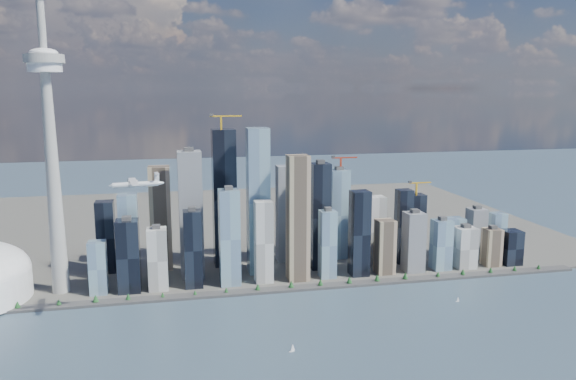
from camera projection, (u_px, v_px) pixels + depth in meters
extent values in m
plane|color=#2C3C4E|center=(294.00, 370.00, 632.38)|extent=(4000.00, 4000.00, 0.00)
cube|color=#383838|center=(259.00, 291.00, 872.58)|extent=(1100.00, 22.00, 4.00)
cube|color=#4C4C47|center=(228.00, 224.00, 1305.68)|extent=(1400.00, 900.00, 3.00)
cylinder|color=#3F2D1E|center=(52.00, 305.00, 809.67)|extent=(1.00, 1.00, 2.40)
cone|color=#1B4C22|center=(51.00, 302.00, 809.03)|extent=(7.20, 7.20, 8.00)
cylinder|color=#3F2D1E|center=(114.00, 300.00, 827.48)|extent=(1.00, 1.00, 2.40)
cone|color=#1B4C22|center=(114.00, 298.00, 826.84)|extent=(7.20, 7.20, 8.00)
cylinder|color=#3F2D1E|center=(174.00, 296.00, 845.29)|extent=(1.00, 1.00, 2.40)
cone|color=#1B4C22|center=(174.00, 293.00, 844.65)|extent=(7.20, 7.20, 8.00)
cylinder|color=#3F2D1E|center=(231.00, 291.00, 863.10)|extent=(1.00, 1.00, 2.40)
cone|color=#1B4C22|center=(231.00, 289.00, 862.46)|extent=(7.20, 7.20, 8.00)
cylinder|color=#3F2D1E|center=(286.00, 287.00, 880.92)|extent=(1.00, 1.00, 2.40)
cone|color=#1B4C22|center=(286.00, 285.00, 880.27)|extent=(7.20, 7.20, 8.00)
cylinder|color=#3F2D1E|center=(339.00, 283.00, 898.73)|extent=(1.00, 1.00, 2.40)
cone|color=#1B4C22|center=(339.00, 281.00, 898.09)|extent=(7.20, 7.20, 8.00)
cylinder|color=#3F2D1E|center=(390.00, 279.00, 916.54)|extent=(1.00, 1.00, 2.40)
cone|color=#1B4C22|center=(390.00, 277.00, 915.90)|extent=(7.20, 7.20, 8.00)
cylinder|color=#3F2D1E|center=(439.00, 276.00, 934.35)|extent=(1.00, 1.00, 2.40)
cone|color=#1B4C22|center=(439.00, 274.00, 933.71)|extent=(7.20, 7.20, 8.00)
cylinder|color=#3F2D1E|center=(486.00, 272.00, 952.16)|extent=(1.00, 1.00, 2.40)
cone|color=#1B4C22|center=(486.00, 270.00, 951.52)|extent=(7.20, 7.20, 8.00)
cylinder|color=#3F2D1E|center=(531.00, 269.00, 969.97)|extent=(1.00, 1.00, 2.40)
cone|color=#1B4C22|center=(531.00, 267.00, 969.33)|extent=(7.20, 7.20, 8.00)
cube|color=black|center=(126.00, 256.00, 859.71)|extent=(34.00, 34.00, 112.94)
cube|color=#7C9DBC|center=(127.00, 238.00, 905.08)|extent=(30.00, 30.00, 143.74)
cube|color=silver|center=(159.00, 259.00, 871.36)|extent=(30.00, 30.00, 97.54)
cube|color=tan|center=(159.00, 218.00, 965.07)|extent=(36.00, 36.00, 179.67)
cube|color=slate|center=(193.00, 215.00, 920.70)|extent=(38.00, 38.00, 210.47)
cube|color=black|center=(195.00, 249.00, 880.38)|extent=(28.00, 28.00, 123.20)
cube|color=#7C9DBC|center=(230.00, 237.00, 888.93)|extent=(32.00, 32.00, 154.00)
cube|color=black|center=(223.00, 198.00, 982.18)|extent=(40.00, 40.00, 241.27)
cube|color=#7C9DBC|center=(259.00, 201.00, 940.10)|extent=(36.00, 36.00, 246.40)
cube|color=silver|center=(264.00, 242.00, 902.07)|extent=(28.00, 28.00, 133.47)
cube|color=tan|center=(297.00, 218.00, 906.96)|extent=(34.00, 34.00, 205.34)
cube|color=slate|center=(284.00, 214.00, 1010.74)|extent=(30.00, 30.00, 174.54)
cube|color=black|center=(322.00, 216.00, 968.21)|extent=(32.00, 32.00, 184.80)
cube|color=#7C9DBC|center=(330.00, 244.00, 926.51)|extent=(26.00, 26.00, 112.94)
cube|color=black|center=(359.00, 233.00, 934.03)|extent=(30.00, 30.00, 143.74)
cube|color=#7C9DBC|center=(340.00, 214.00, 1033.24)|extent=(34.00, 34.00, 164.27)
cube|color=silver|center=(376.00, 231.00, 994.26)|extent=(28.00, 28.00, 123.20)
cube|color=tan|center=(386.00, 247.00, 948.89)|extent=(30.00, 30.00, 92.40)
cube|color=slate|center=(414.00, 242.00, 958.25)|extent=(32.00, 32.00, 102.67)
cube|color=black|center=(402.00, 226.00, 1003.62)|extent=(26.00, 26.00, 133.47)
cube|color=#7C9DBC|center=(441.00, 245.00, 969.90)|extent=(30.00, 30.00, 87.27)
cube|color=black|center=(415.00, 223.00, 1068.65)|extent=(28.00, 28.00, 112.94)
cube|color=#7C9DBC|center=(453.00, 238.00, 1029.21)|extent=(30.00, 30.00, 77.00)
cube|color=silver|center=(467.00, 247.00, 981.55)|extent=(34.00, 34.00, 71.87)
cube|color=tan|center=(490.00, 247.00, 991.26)|extent=(28.00, 28.00, 66.73)
cube|color=slate|center=(475.00, 233.00, 1037.08)|extent=(30.00, 30.00, 92.40)
cube|color=black|center=(512.00, 247.00, 1000.96)|extent=(32.00, 32.00, 61.60)
cube|color=#7C9DBC|center=(497.00, 234.00, 1047.24)|extent=(26.00, 26.00, 82.13)
cube|color=black|center=(106.00, 237.00, 951.61)|extent=(30.00, 30.00, 123.20)
cube|color=#7C9DBC|center=(99.00, 267.00, 854.24)|extent=(26.00, 26.00, 82.13)
cube|color=gold|center=(221.00, 123.00, 958.69)|extent=(3.00, 3.00, 22.00)
cube|color=gold|center=(226.00, 116.00, 958.43)|extent=(55.00, 2.20, 2.20)
cube|color=#383838|center=(211.00, 115.00, 952.98)|extent=(6.00, 4.00, 4.00)
cube|color=#B43319|center=(341.00, 164.00, 1016.62)|extent=(3.00, 3.00, 22.00)
cube|color=#B43319|center=(345.00, 158.00, 1016.14)|extent=(48.00, 2.20, 2.20)
cube|color=#383838|center=(333.00, 157.00, 1011.34)|extent=(6.00, 4.00, 4.00)
cube|color=gold|center=(416.00, 189.00, 1056.61)|extent=(3.00, 3.00, 22.00)
cube|color=gold|center=(420.00, 183.00, 1056.03)|extent=(45.00, 2.20, 2.20)
cube|color=#383838|center=(410.00, 182.00, 1051.51)|extent=(6.00, 4.00, 4.00)
cone|color=#A4A49F|center=(53.00, 183.00, 838.15)|extent=(26.00, 26.00, 340.00)
cylinder|color=white|center=(45.00, 67.00, 807.81)|extent=(48.00, 48.00, 14.00)
cylinder|color=#A4A49F|center=(44.00, 59.00, 805.67)|extent=(56.00, 56.00, 12.00)
ellipsoid|color=white|center=(44.00, 53.00, 804.24)|extent=(40.00, 40.00, 14.00)
cylinder|color=#A4A49F|center=(41.00, 24.00, 797.11)|extent=(11.00, 11.00, 80.00)
cylinder|color=silver|center=(135.00, 184.00, 712.53)|extent=(56.59, 14.13, 6.91)
cone|color=silver|center=(111.00, 186.00, 702.95)|extent=(8.39, 7.83, 6.91)
cone|color=silver|center=(160.00, 183.00, 722.46)|extent=(11.61, 8.25, 6.91)
cube|color=silver|center=(133.00, 182.00, 711.17)|extent=(16.40, 61.10, 1.08)
cylinder|color=silver|center=(134.00, 184.00, 700.45)|extent=(12.29, 5.39, 3.89)
cylinder|color=silver|center=(133.00, 182.00, 722.50)|extent=(12.29, 5.39, 3.89)
cylinder|color=#3F3F3F|center=(129.00, 185.00, 698.33)|extent=(1.44, 8.61, 8.64)
cylinder|color=#3F3F3F|center=(128.00, 182.00, 720.37)|extent=(1.44, 8.61, 8.64)
cube|color=silver|center=(157.00, 178.00, 720.16)|extent=(6.11, 1.64, 11.88)
cube|color=silver|center=(157.00, 173.00, 719.09)|extent=(7.23, 19.90, 0.76)
cube|color=silver|center=(292.00, 351.00, 676.37)|extent=(7.13, 4.17, 0.91)
cylinder|color=#999999|center=(292.00, 347.00, 675.44)|extent=(0.27, 0.27, 10.25)
cube|color=silver|center=(457.00, 301.00, 834.72)|extent=(5.50, 2.45, 0.71)
cylinder|color=#999999|center=(458.00, 299.00, 833.99)|extent=(0.21, 0.21, 7.97)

